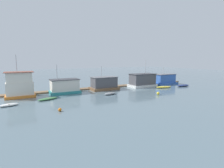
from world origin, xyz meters
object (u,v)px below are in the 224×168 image
Objects in this scene: houseboat_brown at (104,84)px; dinghy_white at (9,105)px; mooring_post_far_right at (141,83)px; houseboat_blue at (165,79)px; buoy_orange at (60,110)px; houseboat_teal at (65,86)px; dinghy_navy at (183,85)px; houseboat_orange at (20,85)px; dinghy_grey at (110,94)px; mooring_post_near_left at (67,88)px; buoy_yellow at (158,93)px; dinghy_green at (48,99)px; houseboat_white at (142,80)px; dinghy_yellow at (164,87)px.

houseboat_brown is 2.26× the size of dinghy_white.
mooring_post_far_right is (31.25, 7.61, 0.60)m from dinghy_white.
buoy_orange is at bearing -158.54° from houseboat_blue.
houseboat_teal is at bearing -176.96° from mooring_post_far_right.
dinghy_navy is at bearing -78.52° from houseboat_blue.
houseboat_orange is at bearing 179.69° from houseboat_blue.
houseboat_orange is at bearing -177.92° from mooring_post_far_right.
mooring_post_far_right is at bearing 5.18° from houseboat_brown.
dinghy_grey is (16.18, -6.10, -2.04)m from houseboat_orange.
dinghy_navy is 29.95m from mooring_post_near_left.
houseboat_brown is at bearing 44.84° from buoy_orange.
dinghy_grey is 1.72× the size of mooring_post_near_left.
buoy_orange is 20.18m from buoy_yellow.
houseboat_brown is at bearing 122.76° from buoy_yellow.
mooring_post_far_right reaches higher than buoy_orange.
houseboat_teal is 2.05× the size of dinghy_grey.
mooring_post_near_left is at bearing 172.91° from houseboat_brown.
houseboat_blue is at bearing -2.60° from mooring_post_near_left.
houseboat_blue is at bearing 101.48° from dinghy_navy.
buoy_orange reaches higher than dinghy_green.
buoy_orange is (-3.75, -12.95, -1.21)m from houseboat_teal.
houseboat_teal reaches higher than houseboat_brown.
buoy_yellow reaches higher than dinghy_white.
dinghy_navy is at bearing -8.42° from houseboat_orange.
houseboat_brown is 0.91× the size of houseboat_white.
mooring_post_near_left is at bearing 165.11° from dinghy_yellow.
dinghy_yellow is 2.47× the size of mooring_post_near_left.
dinghy_yellow reaches higher than dinghy_green.
houseboat_teal is 0.88× the size of houseboat_blue.
houseboat_blue reaches higher than mooring_post_near_left.
dinghy_green is 8.04× the size of buoy_orange.
dinghy_green is at bearing 174.18° from dinghy_grey.
houseboat_orange reaches higher than houseboat_white.
mooring_post_far_right is 28.56m from buoy_orange.
houseboat_orange is 1.12× the size of houseboat_white.
dinghy_white reaches higher than dinghy_green.
dinghy_grey is at bearing 30.93° from buoy_orange.
dinghy_white is (-38.97, -6.34, -1.17)m from houseboat_blue.
dinghy_yellow is at bearing -14.89° from mooring_post_near_left.
dinghy_white is 0.74× the size of dinghy_green.
buoy_yellow is at bearing 6.10° from buoy_orange.
buoy_yellow is (-3.86, -10.10, -1.34)m from houseboat_white.
dinghy_yellow is 1.09× the size of dinghy_navy.
houseboat_teal is 3.51× the size of mooring_post_near_left.
buoy_yellow is at bearing -139.55° from houseboat_blue.
mooring_post_near_left is at bearing 50.49° from dinghy_green.
dinghy_white is 6.21m from dinghy_green.
buoy_orange is at bearing -150.48° from mooring_post_far_right.
dinghy_navy is 6.59× the size of buoy_yellow.
houseboat_blue is at bearing -9.37° from mooring_post_far_right.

